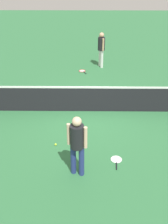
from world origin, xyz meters
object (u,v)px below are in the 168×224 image
(player_far_side, at_px, (101,47))
(tennis_ball_midcourt, at_px, (56,144))
(tennis_racket_near_player, at_px, (116,160))
(tennis_racket_far_player, at_px, (82,71))
(player_near_side, at_px, (77,142))

(player_far_side, distance_m, tennis_ball_midcourt, 6.82)
(tennis_ball_midcourt, bearing_deg, tennis_racket_near_player, -21.04)
(tennis_racket_far_player, bearing_deg, player_near_side, -90.11)
(player_near_side, xyz_separation_m, player_far_side, (0.92, 7.75, 0.00))
(player_far_side, bearing_deg, tennis_racket_far_player, -145.26)
(player_near_side, bearing_deg, tennis_racket_near_player, 26.38)
(player_far_side, relative_size, tennis_ball_midcourt, 25.76)
(player_near_side, relative_size, tennis_racket_far_player, 2.85)
(player_far_side, xyz_separation_m, tennis_racket_far_player, (-0.91, -0.63, -1.00))
(player_near_side, height_order, tennis_racket_near_player, player_near_side)
(player_far_side, height_order, tennis_racket_far_player, player_far_side)
(tennis_racket_near_player, xyz_separation_m, tennis_racket_far_player, (-1.04, 6.60, 0.00))
(tennis_racket_near_player, bearing_deg, tennis_ball_midcourt, 158.96)
(player_near_side, relative_size, tennis_racket_near_player, 2.87)
(tennis_racket_near_player, relative_size, tennis_ball_midcourt, 8.99)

